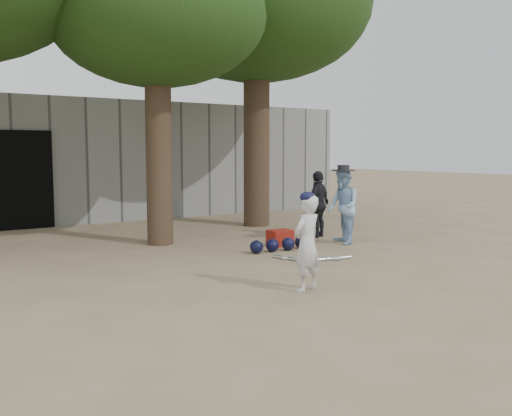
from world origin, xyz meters
TOP-DOWN VIEW (x-y plane):
  - ground at (0.00, 0.00)m, footprint 70.00×70.00m
  - boy_player at (0.60, -0.13)m, footprint 0.50×0.39m
  - spectator_blue at (3.45, 2.30)m, footprint 0.76×0.84m
  - spectator_dark at (3.64, 3.22)m, footprint 0.85×0.61m
  - red_bag at (2.33, 2.76)m, footprint 0.42×0.33m
  - back_building at (-0.00, 10.33)m, footprint 16.00×5.24m
  - helmet_row at (2.02, 2.34)m, footprint 1.19×0.28m
  - bat_pile at (1.93, 1.38)m, footprint 1.02×0.83m

SIDE VIEW (x-z plane):
  - ground at x=0.00m, z-range 0.00..0.00m
  - bat_pile at x=1.93m, z-range 0.00..0.06m
  - helmet_row at x=2.02m, z-range 0.00..0.23m
  - red_bag at x=2.33m, z-range 0.00..0.30m
  - boy_player at x=0.60m, z-range 0.00..1.21m
  - spectator_dark at x=3.64m, z-range 0.00..1.34m
  - spectator_blue at x=3.45m, z-range 0.00..1.41m
  - back_building at x=0.00m, z-range 0.00..3.00m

